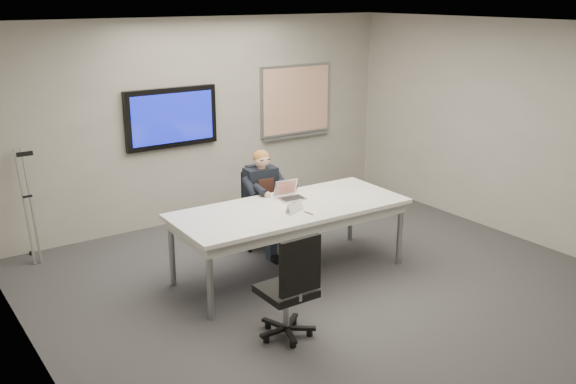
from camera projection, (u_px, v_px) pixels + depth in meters
floor at (336, 291)px, 6.97m from camera, size 6.00×6.00×0.02m
ceiling at (342, 25)px, 6.13m from camera, size 6.00×6.00×0.02m
wall_back at (204, 120)px, 8.91m from camera, size 6.00×0.02×2.80m
wall_left at (34, 224)px, 4.93m from camera, size 0.02×6.00×2.80m
wall_right at (523, 132)px, 8.17m from camera, size 0.02×6.00×2.80m
conference_table at (290, 214)px, 7.18m from camera, size 2.68×1.17×0.82m
tv_display at (172, 118)px, 8.57m from camera, size 1.30×0.09×0.80m
whiteboard at (296, 101)px, 9.68m from camera, size 1.25×0.08×1.10m
office_chair_far at (259, 224)px, 8.13m from camera, size 0.57×0.57×0.95m
office_chair_near at (289, 306)px, 5.94m from camera, size 0.50×0.50×1.06m
seated_person at (268, 213)px, 7.87m from camera, size 0.41×0.71×1.28m
crutch at (28, 204)px, 7.58m from camera, size 0.41×0.77×1.48m
laptop at (289, 194)px, 7.42m from camera, size 0.31×0.30×0.21m
name_tent at (294, 207)px, 6.97m from camera, size 0.27×0.17×0.11m
pen at (309, 213)px, 6.92m from camera, size 0.03×0.13×0.01m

